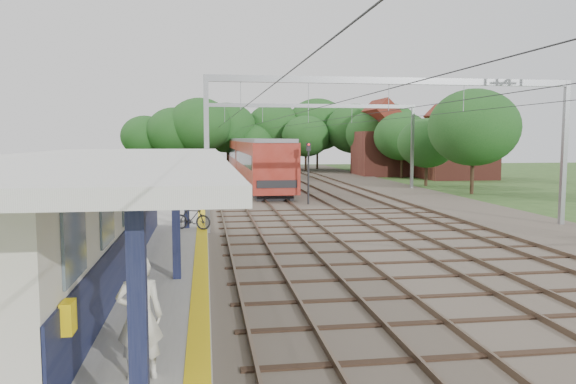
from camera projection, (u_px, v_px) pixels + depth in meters
ground at (476, 362)px, 10.74m from camera, size 160.00×160.00×0.00m
ballast_bed at (331, 196)px, 40.86m from camera, size 18.00×90.00×0.10m
platform at (148, 237)px, 23.41m from camera, size 5.00×52.00×0.35m
yellow_stripe at (202, 231)px, 23.73m from camera, size 0.45×52.00×0.01m
station_building at (73, 216)px, 16.14m from camera, size 3.41×18.00×3.40m
canopy at (105, 161)px, 15.16m from camera, size 6.40×20.00×3.44m
rail_tracks at (298, 195)px, 40.48m from camera, size 11.80×88.00×0.15m
catenary_system at (339, 118)px, 35.60m from camera, size 17.22×88.00×7.00m
tree_band at (280, 133)px, 67.07m from camera, size 31.72×30.88×8.82m
house_near at (456, 150)px, 58.80m from camera, size 7.00×6.12×7.89m
house_far at (391, 147)px, 63.96m from camera, size 8.00×6.12×8.66m
person at (140, 317)px, 9.12m from camera, size 0.79×0.56×2.06m
bicycle at (192, 218)px, 24.08m from camera, size 1.75×1.03×1.01m
train at (252, 158)px, 55.45m from camera, size 3.15×39.16×4.12m
signal_post at (308, 168)px, 35.25m from camera, size 0.28×0.26×3.96m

